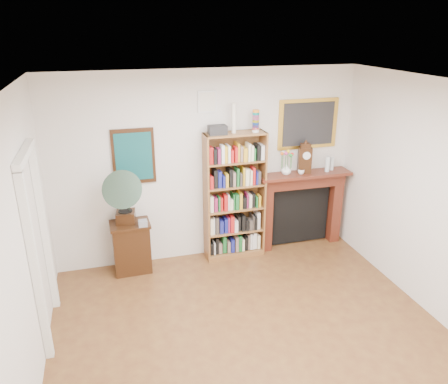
# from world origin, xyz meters

# --- Properties ---
(room) EXTENTS (4.51, 5.01, 2.81)m
(room) POSITION_xyz_m (0.00, 0.00, 1.40)
(room) COLOR #552D19
(room) RESTS_ON ground
(door_casing) EXTENTS (0.08, 1.02, 2.17)m
(door_casing) POSITION_xyz_m (-2.21, 1.20, 1.26)
(door_casing) COLOR white
(door_casing) RESTS_ON left_wall
(teal_poster) EXTENTS (0.58, 0.04, 0.78)m
(teal_poster) POSITION_xyz_m (-1.05, 2.48, 1.65)
(teal_poster) COLOR black
(teal_poster) RESTS_ON back_wall
(small_picture) EXTENTS (0.26, 0.04, 0.30)m
(small_picture) POSITION_xyz_m (0.00, 2.48, 2.35)
(small_picture) COLOR white
(small_picture) RESTS_ON back_wall
(gilt_painting) EXTENTS (0.95, 0.04, 0.75)m
(gilt_painting) POSITION_xyz_m (1.55, 2.48, 1.95)
(gilt_painting) COLOR gold
(gilt_painting) RESTS_ON back_wall
(bookshelf) EXTENTS (0.89, 0.32, 2.22)m
(bookshelf) POSITION_xyz_m (0.36, 2.32, 1.08)
(bookshelf) COLOR brown
(bookshelf) RESTS_ON floor
(side_cabinet) EXTENTS (0.56, 0.41, 0.75)m
(side_cabinet) POSITION_xyz_m (-1.19, 2.28, 0.38)
(side_cabinet) COLOR black
(side_cabinet) RESTS_ON floor
(fireplace) EXTENTS (1.46, 0.37, 1.23)m
(fireplace) POSITION_xyz_m (1.47, 2.39, 0.73)
(fireplace) COLOR #501F12
(fireplace) RESTS_ON floor
(gramophone) EXTENTS (0.60, 0.70, 0.84)m
(gramophone) POSITION_xyz_m (-1.23, 2.20, 1.23)
(gramophone) COLOR black
(gramophone) RESTS_ON side_cabinet
(cd_stack) EXTENTS (0.12, 0.12, 0.08)m
(cd_stack) POSITION_xyz_m (-1.02, 2.14, 0.79)
(cd_stack) COLOR #A3A2AE
(cd_stack) RESTS_ON side_cabinet
(mantel_clock) EXTENTS (0.22, 0.15, 0.46)m
(mantel_clock) POSITION_xyz_m (1.46, 2.34, 1.45)
(mantel_clock) COLOR black
(mantel_clock) RESTS_ON fireplace
(flower_vase) EXTENTS (0.16, 0.16, 0.16)m
(flower_vase) POSITION_xyz_m (1.17, 2.34, 1.31)
(flower_vase) COLOR white
(flower_vase) RESTS_ON fireplace
(teacup) EXTENTS (0.10, 0.10, 0.08)m
(teacup) POSITION_xyz_m (1.40, 2.30, 1.27)
(teacup) COLOR white
(teacup) RESTS_ON fireplace
(bottle_left) EXTENTS (0.07, 0.07, 0.24)m
(bottle_left) POSITION_xyz_m (1.84, 2.31, 1.35)
(bottle_left) COLOR silver
(bottle_left) RESTS_ON fireplace
(bottle_right) EXTENTS (0.06, 0.06, 0.20)m
(bottle_right) POSITION_xyz_m (1.94, 2.36, 1.33)
(bottle_right) COLOR silver
(bottle_right) RESTS_ON fireplace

